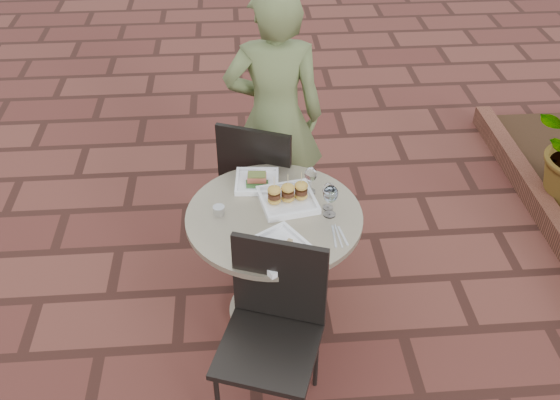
{
  "coord_description": "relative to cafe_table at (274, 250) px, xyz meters",
  "views": [
    {
      "loc": [
        -0.44,
        -2.64,
        2.72
      ],
      "look_at": [
        -0.25,
        -0.2,
        0.82
      ],
      "focal_mm": 40.0,
      "sensor_mm": 36.0,
      "label": 1
    }
  ],
  "objects": [
    {
      "name": "wine_glass_far",
      "position": [
        0.28,
        0.03,
        0.35
      ],
      "size": [
        0.06,
        0.06,
        0.15
      ],
      "color": "white",
      "rests_on": "cafe_table"
    },
    {
      "name": "cafe_table",
      "position": [
        0.0,
        0.0,
        0.0
      ],
      "size": [
        0.9,
        0.9,
        0.73
      ],
      "color": "gray",
      "rests_on": "ground"
    },
    {
      "name": "cutlery_set",
      "position": [
        0.3,
        -0.19,
        0.25
      ],
      "size": [
        0.09,
        0.18,
        0.0
      ],
      "primitive_type": null,
      "rotation": [
        0.0,
        0.0,
        0.1
      ],
      "color": "silver",
      "rests_on": "cafe_table"
    },
    {
      "name": "ground",
      "position": [
        0.28,
        0.2,
        -0.48
      ],
      "size": [
        60.0,
        60.0,
        0.0
      ],
      "primitive_type": "plane",
      "color": "#582B22",
      "rests_on": "ground"
    },
    {
      "name": "chair_near",
      "position": [
        -0.04,
        -0.54,
        0.07
      ],
      "size": [
        0.56,
        0.56,
        0.93
      ],
      "rotation": [
        0.0,
        0.0,
        -0.33
      ],
      "color": "black",
      "rests_on": "ground"
    },
    {
      "name": "planter_curb",
      "position": [
        1.88,
        0.5,
        -0.41
      ],
      "size": [
        0.12,
        3.0,
        0.15
      ],
      "primitive_type": "cube",
      "color": "brown",
      "rests_on": "ground"
    },
    {
      "name": "plate_salmon",
      "position": [
        -0.07,
        0.27,
        0.26
      ],
      "size": [
        0.25,
        0.25,
        0.06
      ],
      "rotation": [
        0.0,
        0.0,
        -0.08
      ],
      "color": "white",
      "rests_on": "cafe_table"
    },
    {
      "name": "plate_tuna",
      "position": [
        0.0,
        -0.28,
        0.26
      ],
      "size": [
        0.37,
        0.37,
        0.03
      ],
      "rotation": [
        0.0,
        0.0,
        0.56
      ],
      "color": "white",
      "rests_on": "cafe_table"
    },
    {
      "name": "wine_glass_mid",
      "position": [
        0.2,
        0.17,
        0.36
      ],
      "size": [
        0.07,
        0.07,
        0.16
      ],
      "color": "white",
      "rests_on": "cafe_table"
    },
    {
      "name": "wine_glass_right",
      "position": [
        0.28,
        -0.02,
        0.37
      ],
      "size": [
        0.08,
        0.08,
        0.18
      ],
      "color": "white",
      "rests_on": "cafe_table"
    },
    {
      "name": "diner",
      "position": [
        0.06,
        0.8,
        0.33
      ],
      "size": [
        0.61,
        0.41,
        1.64
      ],
      "primitive_type": "imported",
      "rotation": [
        0.0,
        0.0,
        3.11
      ],
      "color": "#576437",
      "rests_on": "ground"
    },
    {
      "name": "chair_far",
      "position": [
        -0.04,
        0.59,
        0.07
      ],
      "size": [
        0.57,
        0.57,
        0.93
      ],
      "rotation": [
        0.0,
        0.0,
        2.75
      ],
      "color": "black",
      "rests_on": "ground"
    },
    {
      "name": "plate_sliders",
      "position": [
        0.08,
        0.09,
        0.29
      ],
      "size": [
        0.32,
        0.32,
        0.18
      ],
      "rotation": [
        0.0,
        0.0,
        0.19
      ],
      "color": "white",
      "rests_on": "cafe_table"
    },
    {
      "name": "steel_ramekin",
      "position": [
        -0.28,
        0.03,
        0.27
      ],
      "size": [
        0.08,
        0.08,
        0.04
      ],
      "primitive_type": "cylinder",
      "rotation": [
        0.0,
        0.0,
        0.32
      ],
      "color": "silver",
      "rests_on": "cafe_table"
    }
  ]
}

